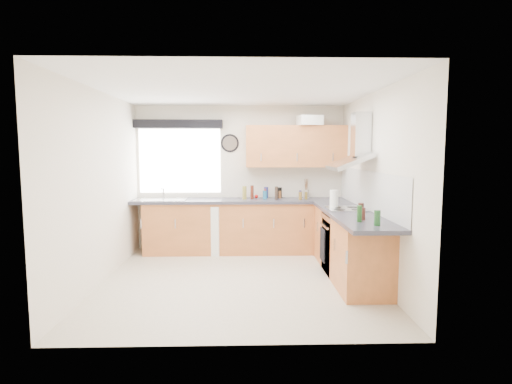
{
  "coord_description": "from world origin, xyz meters",
  "views": [
    {
      "loc": [
        0.09,
        -5.2,
        1.73
      ],
      "look_at": [
        0.25,
        0.85,
        1.1
      ],
      "focal_mm": 28.0,
      "sensor_mm": 36.0,
      "label": 1
    }
  ],
  "objects_px": {
    "extractor_hood": "(355,148)",
    "upper_cabinets": "(296,146)",
    "oven": "(345,243)",
    "washing_machine": "(208,228)"
  },
  "relations": [
    {
      "from": "washing_machine",
      "to": "extractor_hood",
      "type": "bearing_deg",
      "value": -13.47
    },
    {
      "from": "extractor_hood",
      "to": "upper_cabinets",
      "type": "distance_m",
      "value": 1.48
    },
    {
      "from": "oven",
      "to": "washing_machine",
      "type": "distance_m",
      "value": 2.38
    },
    {
      "from": "extractor_hood",
      "to": "washing_machine",
      "type": "height_order",
      "value": "extractor_hood"
    },
    {
      "from": "extractor_hood",
      "to": "washing_machine",
      "type": "distance_m",
      "value": 2.82
    },
    {
      "from": "oven",
      "to": "upper_cabinets",
      "type": "distance_m",
      "value": 1.99
    },
    {
      "from": "extractor_hood",
      "to": "upper_cabinets",
      "type": "bearing_deg",
      "value": 116.13
    },
    {
      "from": "extractor_hood",
      "to": "upper_cabinets",
      "type": "height_order",
      "value": "upper_cabinets"
    },
    {
      "from": "extractor_hood",
      "to": "oven",
      "type": "bearing_deg",
      "value": 180.0
    },
    {
      "from": "oven",
      "to": "washing_machine",
      "type": "relative_size",
      "value": 1.04
    }
  ]
}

